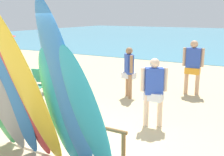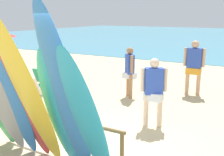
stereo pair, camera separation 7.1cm
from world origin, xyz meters
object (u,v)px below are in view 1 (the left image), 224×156
at_px(surfboard_teal_5, 63,113).
at_px(beachgoer_midbeach, 154,88).
at_px(beachgoer_strolling, 129,69).
at_px(beachgoer_near_rack, 193,64).
at_px(surfboard_blue_2, 11,94).
at_px(surfboard_yellow_4, 31,96).
at_px(surfboard_teal_7, 89,119).
at_px(surfboard_blue_6, 68,97).
at_px(surfboard_red_3, 21,93).
at_px(beach_chair_blue, 28,91).
at_px(beach_chair_red, 39,81).
at_px(surfboard_rack, 64,125).

distance_m(surfboard_teal_5, beachgoer_midbeach, 2.57).
distance_m(beachgoer_strolling, beachgoer_near_rack, 2.05).
distance_m(surfboard_blue_2, surfboard_yellow_4, 0.59).
bearing_deg(surfboard_teal_7, surfboard_blue_6, -174.43).
height_order(surfboard_red_3, beach_chair_blue, surfboard_red_3).
xyz_separation_m(beachgoer_near_rack, beach_chair_blue, (-3.64, -3.40, -0.55)).
bearing_deg(beach_chair_red, beachgoer_midbeach, -27.41).
xyz_separation_m(beachgoer_near_rack, beach_chair_red, (-4.30, -2.32, -0.56)).
relative_size(surfboard_yellow_4, beach_chair_red, 3.38).
distance_m(surfboard_red_3, beach_chair_blue, 3.29).
height_order(surfboard_yellow_4, beachgoer_strolling, surfboard_yellow_4).
distance_m(surfboard_blue_6, surfboard_teal_7, 0.44).
relative_size(surfboard_red_3, beach_chair_red, 3.24).
distance_m(surfboard_teal_7, beachgoer_midbeach, 2.64).
height_order(surfboard_blue_6, beachgoer_strolling, surfboard_blue_6).
bearing_deg(surfboard_teal_5, surfboard_blue_2, -176.13).
bearing_deg(surfboard_teal_7, surfboard_red_3, -175.89).
relative_size(surfboard_teal_7, beach_chair_blue, 2.82).
bearing_deg(surfboard_blue_6, surfboard_yellow_4, -163.48).
bearing_deg(beachgoer_near_rack, beach_chair_red, 21.96).
bearing_deg(surfboard_yellow_4, surfboard_rack, 98.96).
relative_size(beach_chair_red, beach_chair_blue, 1.02).
height_order(surfboard_blue_6, surfboard_teal_7, surfboard_blue_6).
bearing_deg(surfboard_blue_2, beachgoer_near_rack, 73.38).
distance_m(surfboard_rack, beach_chair_blue, 2.86).
height_order(surfboard_rack, beachgoer_near_rack, beachgoer_near_rack).
relative_size(surfboard_teal_5, beach_chair_red, 2.61).
height_order(surfboard_blue_2, beach_chair_blue, surfboard_blue_2).
height_order(surfboard_teal_7, beachgoer_near_rack, surfboard_teal_7).
xyz_separation_m(surfboard_blue_2, surfboard_yellow_4, (0.57, -0.13, 0.08)).
distance_m(surfboard_blue_2, beach_chair_blue, 3.13).
distance_m(surfboard_rack, beachgoer_strolling, 3.69).
height_order(surfboard_teal_7, beach_chair_red, surfboard_teal_7).
bearing_deg(beach_chair_blue, surfboard_red_3, -36.75).
relative_size(surfboard_yellow_4, beachgoer_midbeach, 1.82).
bearing_deg(beach_chair_red, surfboard_teal_7, -56.56).
relative_size(beachgoer_near_rack, beach_chair_blue, 2.07).
bearing_deg(surfboard_rack, beach_chair_blue, 148.03).
xyz_separation_m(surfboard_blue_6, surfboard_teal_7, (0.34, 0.01, -0.27)).
bearing_deg(surfboard_blue_2, surfboard_blue_6, -0.27).
distance_m(surfboard_red_3, surfboard_blue_6, 0.92).
distance_m(beachgoer_midbeach, beach_chair_red, 4.20).
distance_m(surfboard_blue_6, beachgoer_strolling, 4.57).
distance_m(surfboard_blue_2, surfboard_red_3, 0.23).
bearing_deg(surfboard_red_3, beach_chair_blue, 140.32).
relative_size(surfboard_teal_7, beachgoer_midbeach, 1.49).
distance_m(surfboard_rack, beachgoer_near_rack, 5.09).
relative_size(beachgoer_midbeach, beach_chair_blue, 1.89).
bearing_deg(beachgoer_midbeach, surfboard_blue_2, 31.92).
relative_size(beachgoer_midbeach, beachgoer_near_rack, 0.91).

